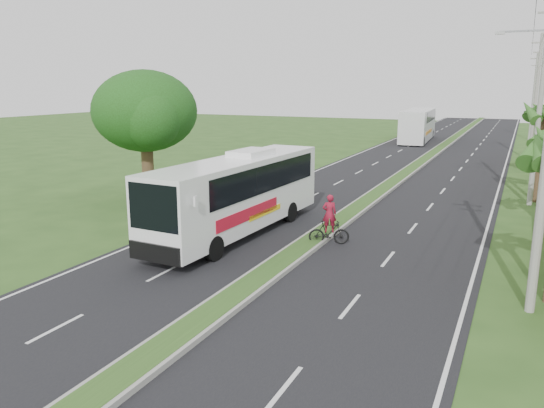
% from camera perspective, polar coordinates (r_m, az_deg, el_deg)
% --- Properties ---
extents(ground, '(180.00, 180.00, 0.00)m').
position_cam_1_polar(ground, '(18.03, -2.43, -9.07)').
color(ground, '#2A4B1B').
rests_on(ground, ground).
extents(road_asphalt, '(14.00, 160.00, 0.02)m').
position_cam_1_polar(road_asphalt, '(36.29, 12.43, 1.83)').
color(road_asphalt, black).
rests_on(road_asphalt, ground).
extents(median_strip, '(1.20, 160.00, 0.18)m').
position_cam_1_polar(median_strip, '(36.27, 12.43, 1.98)').
color(median_strip, gray).
rests_on(median_strip, ground).
extents(lane_edge_left, '(0.12, 160.00, 0.01)m').
position_cam_1_polar(lane_edge_left, '(38.30, 2.62, 2.67)').
color(lane_edge_left, silver).
rests_on(lane_edge_left, ground).
extents(lane_edge_right, '(0.12, 160.00, 0.01)m').
position_cam_1_polar(lane_edge_right, '(35.45, 23.02, 0.84)').
color(lane_edge_right, silver).
rests_on(lane_edge_right, ground).
extents(shade_tree, '(6.30, 6.00, 7.54)m').
position_cam_1_polar(shade_tree, '(31.88, -13.64, 9.40)').
color(shade_tree, '#473321').
rests_on(shade_tree, ground).
extents(utility_pole_b, '(3.20, 0.28, 12.00)m').
position_cam_1_polar(utility_pole_b, '(32.80, 26.94, 10.63)').
color(utility_pole_b, gray).
rests_on(utility_pole_b, ground).
extents(utility_pole_c, '(1.60, 0.28, 11.00)m').
position_cam_1_polar(utility_pole_c, '(52.81, 26.51, 10.34)').
color(utility_pole_c, gray).
rests_on(utility_pole_c, ground).
extents(utility_pole_d, '(1.60, 0.28, 10.50)m').
position_cam_1_polar(utility_pole_d, '(72.81, 26.32, 10.46)').
color(utility_pole_d, gray).
rests_on(utility_pole_d, ground).
extents(coach_bus_main, '(2.91, 11.70, 3.75)m').
position_cam_1_polar(coach_bus_main, '(23.88, -3.56, 1.54)').
color(coach_bus_main, white).
rests_on(coach_bus_main, ground).
extents(coach_bus_far, '(3.58, 13.00, 3.74)m').
position_cam_1_polar(coach_bus_far, '(66.36, 15.44, 8.35)').
color(coach_bus_far, white).
rests_on(coach_bus_far, ground).
extents(motorcyclist, '(1.78, 1.15, 2.19)m').
position_cam_1_polar(motorcyclist, '(22.66, 6.16, -2.47)').
color(motorcyclist, black).
rests_on(motorcyclist, ground).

